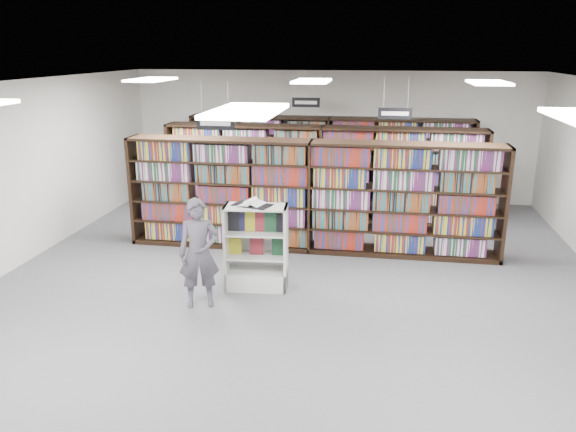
% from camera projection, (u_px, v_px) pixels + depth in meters
% --- Properties ---
extents(floor, '(12.00, 12.00, 0.00)m').
position_uv_depth(floor, '(294.00, 291.00, 8.93)').
color(floor, '#57575C').
rests_on(floor, ground).
extents(ceiling, '(10.00, 12.00, 0.10)m').
position_uv_depth(ceiling, '(295.00, 86.00, 8.01)').
color(ceiling, silver).
rests_on(ceiling, wall_back).
extents(wall_back, '(10.00, 0.10, 3.20)m').
position_uv_depth(wall_back, '(330.00, 136.00, 14.15)').
color(wall_back, silver).
rests_on(wall_back, ground).
extents(bookshelf_row_near, '(7.00, 0.60, 2.10)m').
position_uv_depth(bookshelf_row_near, '(311.00, 196.00, 10.52)').
color(bookshelf_row_near, black).
rests_on(bookshelf_row_near, floor).
extents(bookshelf_row_mid, '(7.00, 0.60, 2.10)m').
position_uv_depth(bookshelf_row_mid, '(322.00, 174.00, 12.41)').
color(bookshelf_row_mid, black).
rests_on(bookshelf_row_mid, floor).
extents(bookshelf_row_far, '(7.00, 0.60, 2.10)m').
position_uv_depth(bookshelf_row_far, '(329.00, 159.00, 14.02)').
color(bookshelf_row_far, black).
rests_on(bookshelf_row_far, floor).
extents(aisle_sign_left, '(0.65, 0.02, 0.80)m').
position_uv_depth(aisle_sign_left, '(215.00, 122.00, 9.38)').
color(aisle_sign_left, '#B2B2B7').
rests_on(aisle_sign_left, ceiling).
extents(aisle_sign_right, '(0.65, 0.02, 0.80)m').
position_uv_depth(aisle_sign_right, '(395.00, 112.00, 10.81)').
color(aisle_sign_right, '#B2B2B7').
rests_on(aisle_sign_right, ceiling).
extents(aisle_sign_center, '(0.65, 0.02, 0.80)m').
position_uv_depth(aisle_sign_center, '(306.00, 102.00, 13.01)').
color(aisle_sign_center, '#B2B2B7').
rests_on(aisle_sign_center, ceiling).
extents(troffer_front_center, '(0.60, 1.20, 0.04)m').
position_uv_depth(troffer_front_center, '(247.00, 111.00, 5.19)').
color(troffer_front_center, white).
rests_on(troffer_front_center, ceiling).
extents(troffer_back_left, '(0.60, 1.20, 0.04)m').
position_uv_depth(troffer_back_left, '(151.00, 80.00, 10.38)').
color(troffer_back_left, white).
rests_on(troffer_back_left, ceiling).
extents(troffer_back_center, '(0.60, 1.20, 0.04)m').
position_uv_depth(troffer_back_center, '(312.00, 81.00, 9.92)').
color(troffer_back_center, white).
rests_on(troffer_back_center, ceiling).
extents(troffer_back_right, '(0.60, 1.20, 0.04)m').
position_uv_depth(troffer_back_right, '(489.00, 83.00, 9.45)').
color(troffer_back_right, white).
rests_on(troffer_back_right, ceiling).
extents(endcap_display, '(1.02, 0.57, 1.37)m').
position_uv_depth(endcap_display, '(257.00, 259.00, 8.99)').
color(endcap_display, silver).
rests_on(endcap_display, floor).
extents(open_book, '(0.66, 0.50, 0.13)m').
position_uv_depth(open_book, '(251.00, 203.00, 8.71)').
color(open_book, black).
rests_on(open_book, endcap_display).
extents(shopper, '(0.69, 0.56, 1.65)m').
position_uv_depth(shopper, '(199.00, 253.00, 8.24)').
color(shopper, '#4D4752').
rests_on(shopper, floor).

